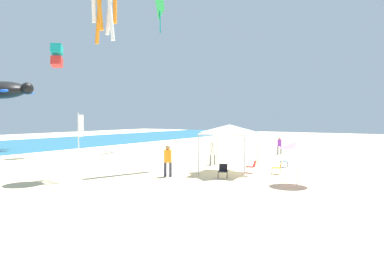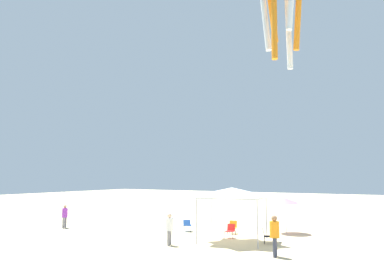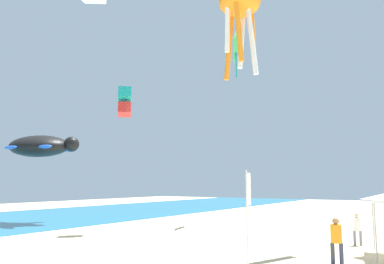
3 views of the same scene
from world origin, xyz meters
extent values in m
cube|color=teal|center=(0.00, 33.40, 0.01)|extent=(120.00, 20.18, 0.02)
cylinder|color=#B7B7BC|center=(-2.96, 2.24, 1.24)|extent=(0.07, 0.07, 2.48)
cylinder|color=#B7B7BC|center=(0.41, 2.81, 1.24)|extent=(0.07, 0.07, 2.48)
cylinder|color=silver|center=(-9.47, 5.28, 1.90)|extent=(0.06, 0.06, 3.80)
cube|color=white|center=(-9.29, 5.28, 3.15)|extent=(0.30, 0.02, 1.10)
cylinder|color=slate|center=(1.60, 3.64, 0.39)|extent=(0.15, 0.15, 0.79)
cylinder|color=slate|center=(1.51, 3.94, 0.39)|extent=(0.15, 0.15, 0.79)
cylinder|color=white|center=(1.56, 3.79, 1.13)|extent=(0.41, 0.41, 0.68)
sphere|color=beige|center=(1.56, 3.79, 1.60)|extent=(0.26, 0.26, 0.26)
cylinder|color=#33384C|center=(-4.32, 3.75, 0.44)|extent=(0.17, 0.17, 0.87)
cylinder|color=#33384C|center=(-4.25, 3.42, 0.44)|extent=(0.17, 0.17, 0.87)
cylinder|color=orange|center=(-4.29, 3.59, 1.25)|extent=(0.46, 0.46, 0.76)
sphere|color=#A87A56|center=(-4.29, 3.59, 1.77)|extent=(0.28, 0.28, 0.28)
ellipsoid|color=black|center=(0.00, 28.83, 6.46)|extent=(6.01, 6.46, 2.34)
sphere|color=black|center=(1.24, 26.25, 6.61)|extent=(1.29, 1.29, 1.29)
ellipsoid|color=blue|center=(2.30, 28.34, 6.25)|extent=(2.15, 1.55, 0.29)
ellipsoid|color=blue|center=(-1.06, 26.74, 6.25)|extent=(1.28, 2.14, 0.29)
ellipsoid|color=blue|center=(0.55, 31.00, 6.25)|extent=(2.15, 1.55, 0.29)
ellipsoid|color=blue|center=(-2.03, 29.76, 6.25)|extent=(1.28, 2.14, 0.29)
cube|color=teal|center=(-0.66, 18.69, 9.68)|extent=(1.43, 1.41, 1.03)
cube|color=red|center=(-0.66, 18.69, 8.56)|extent=(1.43, 1.41, 1.03)
cube|color=green|center=(9.35, 14.62, 15.63)|extent=(3.09, 1.21, 3.26)
cylinder|color=teal|center=(9.35, 14.62, 13.75)|extent=(0.12, 0.12, 2.32)
ellipsoid|color=orange|center=(-5.91, 7.08, 11.69)|extent=(1.94, 1.94, 1.42)
cylinder|color=orange|center=(-5.43, 6.68, 10.26)|extent=(0.39, 0.36, 2.08)
cylinder|color=white|center=(-5.32, 7.30, 9.98)|extent=(0.48, 0.32, 2.65)
cylinder|color=orange|center=(-5.80, 7.70, 9.69)|extent=(0.28, 0.54, 3.21)
cylinder|color=white|center=(-6.40, 7.49, 10.26)|extent=(0.39, 0.36, 2.08)
cylinder|color=orange|center=(-6.51, 6.87, 9.98)|extent=(0.48, 0.32, 2.65)
cylinder|color=white|center=(-6.03, 6.46, 9.69)|extent=(0.28, 0.54, 3.21)
camera|label=1|loc=(-21.27, -8.96, 3.60)|focal=33.13mm
camera|label=2|loc=(-9.67, 20.56, 3.77)|focal=33.50mm
camera|label=3|loc=(-22.06, -0.44, 3.37)|focal=37.61mm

